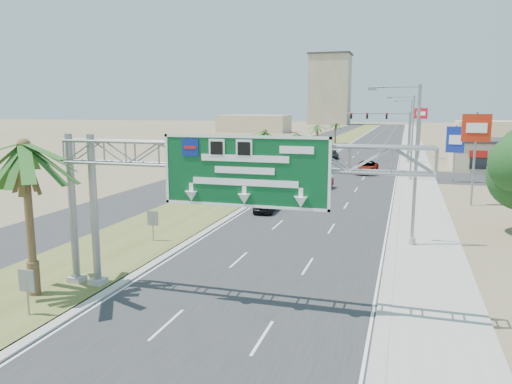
{
  "coord_description": "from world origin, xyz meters",
  "views": [
    {
      "loc": [
        6.87,
        -10.0,
        8.61
      ],
      "look_at": [
        -0.64,
        14.91,
        4.2
      ],
      "focal_mm": 35.0,
      "sensor_mm": 36.0,
      "label": 1
    }
  ],
  "objects_px": {
    "signal_mast": "(396,132)",
    "pole_sign_red_near": "(476,133)",
    "palm_near": "(24,146)",
    "car_right_lane": "(367,167)",
    "car_mid_lane": "(322,183)",
    "pole_sign_red_far": "(421,118)",
    "sign_gantry": "(213,168)",
    "car_left_lane": "(267,204)",
    "car_far": "(332,155)",
    "pole_sign_blue": "(455,141)"
  },
  "relations": [
    {
      "from": "sign_gantry",
      "to": "car_right_lane",
      "type": "relative_size",
      "value": 2.85
    },
    {
      "from": "car_right_lane",
      "to": "car_far",
      "type": "height_order",
      "value": "car_right_lane"
    },
    {
      "from": "car_left_lane",
      "to": "car_right_lane",
      "type": "height_order",
      "value": "car_right_lane"
    },
    {
      "from": "sign_gantry",
      "to": "signal_mast",
      "type": "distance_m",
      "value": 62.37
    },
    {
      "from": "pole_sign_red_near",
      "to": "sign_gantry",
      "type": "bearing_deg",
      "value": -116.59
    },
    {
      "from": "signal_mast",
      "to": "car_mid_lane",
      "type": "distance_m",
      "value": 30.7
    },
    {
      "from": "sign_gantry",
      "to": "palm_near",
      "type": "bearing_deg",
      "value": -166.68
    },
    {
      "from": "car_far",
      "to": "sign_gantry",
      "type": "bearing_deg",
      "value": -88.21
    },
    {
      "from": "pole_sign_red_far",
      "to": "signal_mast",
      "type": "bearing_deg",
      "value": -116.02
    },
    {
      "from": "palm_near",
      "to": "pole_sign_red_far",
      "type": "bearing_deg",
      "value": 75.78
    },
    {
      "from": "car_mid_lane",
      "to": "car_right_lane",
      "type": "xyz_separation_m",
      "value": [
        3.5,
        14.48,
        0.16
      ]
    },
    {
      "from": "pole_sign_red_far",
      "to": "palm_near",
      "type": "bearing_deg",
      "value": -104.22
    },
    {
      "from": "signal_mast",
      "to": "car_far",
      "type": "height_order",
      "value": "signal_mast"
    },
    {
      "from": "sign_gantry",
      "to": "car_left_lane",
      "type": "height_order",
      "value": "sign_gantry"
    },
    {
      "from": "signal_mast",
      "to": "car_left_lane",
      "type": "distance_m",
      "value": 43.77
    },
    {
      "from": "car_mid_lane",
      "to": "car_far",
      "type": "distance_m",
      "value": 31.92
    },
    {
      "from": "car_mid_lane",
      "to": "pole_sign_red_far",
      "type": "relative_size",
      "value": 0.46
    },
    {
      "from": "car_left_lane",
      "to": "car_right_lane",
      "type": "distance_m",
      "value": 28.05
    },
    {
      "from": "signal_mast",
      "to": "car_far",
      "type": "xyz_separation_m",
      "value": [
        -10.23,
        2.05,
        -4.14
      ]
    },
    {
      "from": "car_mid_lane",
      "to": "sign_gantry",
      "type": "bearing_deg",
      "value": -81.3
    },
    {
      "from": "pole_sign_blue",
      "to": "pole_sign_red_far",
      "type": "relative_size",
      "value": 0.77
    },
    {
      "from": "signal_mast",
      "to": "car_right_lane",
      "type": "bearing_deg",
      "value": -101.79
    },
    {
      "from": "signal_mast",
      "to": "pole_sign_red_near",
      "type": "height_order",
      "value": "pole_sign_red_near"
    },
    {
      "from": "pole_sign_blue",
      "to": "pole_sign_red_near",
      "type": "bearing_deg",
      "value": -88.43
    },
    {
      "from": "palm_near",
      "to": "pole_sign_red_far",
      "type": "distance_m",
      "value": 74.08
    },
    {
      "from": "palm_near",
      "to": "signal_mast",
      "type": "bearing_deg",
      "value": 77.34
    },
    {
      "from": "car_mid_lane",
      "to": "palm_near",
      "type": "bearing_deg",
      "value": -94.73
    },
    {
      "from": "palm_near",
      "to": "pole_sign_red_near",
      "type": "bearing_deg",
      "value": 53.3
    },
    {
      "from": "sign_gantry",
      "to": "pole_sign_red_far",
      "type": "height_order",
      "value": "pole_sign_red_far"
    },
    {
      "from": "palm_near",
      "to": "car_left_lane",
      "type": "distance_m",
      "value": 22.87
    },
    {
      "from": "signal_mast",
      "to": "car_right_lane",
      "type": "xyz_separation_m",
      "value": [
        -3.17,
        -15.2,
        -4.03
      ]
    },
    {
      "from": "palm_near",
      "to": "pole_sign_red_far",
      "type": "xyz_separation_m",
      "value": [
        18.2,
        71.81,
        -0.02
      ]
    },
    {
      "from": "car_mid_lane",
      "to": "pole_sign_red_near",
      "type": "xyz_separation_m",
      "value": [
        14.15,
        -4.99,
        5.79
      ]
    },
    {
      "from": "signal_mast",
      "to": "car_left_lane",
      "type": "bearing_deg",
      "value": -102.23
    },
    {
      "from": "car_left_lane",
      "to": "car_far",
      "type": "relative_size",
      "value": 0.82
    },
    {
      "from": "car_mid_lane",
      "to": "pole_sign_red_far",
      "type": "xyz_separation_m",
      "value": [
        10.5,
        37.51,
        6.25
      ]
    },
    {
      "from": "sign_gantry",
      "to": "palm_near",
      "type": "xyz_separation_m",
      "value": [
        -8.14,
        -1.93,
        0.87
      ]
    },
    {
      "from": "car_right_lane",
      "to": "pole_sign_red_near",
      "type": "relative_size",
      "value": 0.71
    },
    {
      "from": "car_mid_lane",
      "to": "pole_sign_red_near",
      "type": "height_order",
      "value": "pole_sign_red_near"
    },
    {
      "from": "palm_near",
      "to": "car_mid_lane",
      "type": "bearing_deg",
      "value": 77.35
    },
    {
      "from": "car_left_lane",
      "to": "car_far",
      "type": "distance_m",
      "value": 44.64
    },
    {
      "from": "palm_near",
      "to": "car_right_lane",
      "type": "xyz_separation_m",
      "value": [
        11.2,
        48.78,
        -6.11
      ]
    },
    {
      "from": "sign_gantry",
      "to": "car_right_lane",
      "type": "bearing_deg",
      "value": 86.26
    },
    {
      "from": "signal_mast",
      "to": "car_left_lane",
      "type": "height_order",
      "value": "signal_mast"
    },
    {
      "from": "car_far",
      "to": "signal_mast",
      "type": "bearing_deg",
      "value": -13.12
    },
    {
      "from": "signal_mast",
      "to": "car_mid_lane",
      "type": "height_order",
      "value": "signal_mast"
    },
    {
      "from": "signal_mast",
      "to": "car_mid_lane",
      "type": "xyz_separation_m",
      "value": [
        -6.67,
        -29.67,
        -4.19
      ]
    },
    {
      "from": "car_left_lane",
      "to": "pole_sign_red_near",
      "type": "relative_size",
      "value": 0.49
    },
    {
      "from": "signal_mast",
      "to": "car_mid_lane",
      "type": "relative_size",
      "value": 2.57
    },
    {
      "from": "sign_gantry",
      "to": "pole_sign_red_far",
      "type": "bearing_deg",
      "value": 81.81
    }
  ]
}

